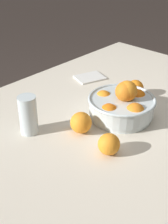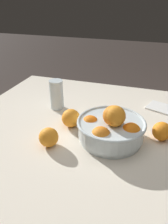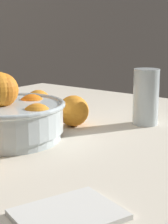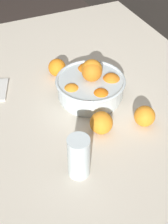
{
  "view_description": "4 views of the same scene",
  "coord_description": "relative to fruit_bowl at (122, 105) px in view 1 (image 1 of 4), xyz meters",
  "views": [
    {
      "loc": [
        0.94,
        0.65,
        1.4
      ],
      "look_at": [
        0.18,
        -0.05,
        0.79
      ],
      "focal_mm": 50.0,
      "sensor_mm": 36.0,
      "label": 1
    },
    {
      "loc": [
        -0.09,
        0.75,
        1.26
      ],
      "look_at": [
        0.17,
        -0.05,
        0.8
      ],
      "focal_mm": 35.0,
      "sensor_mm": 36.0,
      "label": 2
    },
    {
      "loc": [
        -0.53,
        -0.64,
        0.99
      ],
      "look_at": [
        0.16,
        -0.11,
        0.79
      ],
      "focal_mm": 60.0,
      "sensor_mm": 36.0,
      "label": 3
    },
    {
      "loc": [
        0.91,
        -0.4,
        1.54
      ],
      "look_at": [
        0.19,
        -0.08,
        0.81
      ],
      "focal_mm": 50.0,
      "sensor_mm": 36.0,
      "label": 4
    }
  ],
  "objects": [
    {
      "name": "dining_table",
      "position": [
        -0.03,
        -0.02,
        -0.12
      ],
      "size": [
        1.48,
        1.16,
        0.73
      ],
      "color": "beige",
      "rests_on": "ground_plane"
    },
    {
      "name": "juice_glass",
      "position": [
        0.32,
        -0.19,
        0.01
      ],
      "size": [
        0.07,
        0.07,
        0.15
      ],
      "color": "#F4A314",
      "rests_on": "dining_table"
    },
    {
      "name": "orange_loose_near_bowl",
      "position": [
        0.19,
        -0.05,
        -0.02
      ],
      "size": [
        0.08,
        0.08,
        0.08
      ],
      "primitive_type": "sphere",
      "color": "orange",
      "rests_on": "dining_table"
    },
    {
      "name": "napkin",
      "position": [
        -0.2,
        -0.35,
        -0.05
      ],
      "size": [
        0.17,
        0.15,
        0.01
      ],
      "primitive_type": "cube",
      "rotation": [
        0.0,
        0.0,
        -0.34
      ],
      "color": "white",
      "rests_on": "dining_table"
    },
    {
      "name": "fruit_bowl",
      "position": [
        0.0,
        0.0,
        0.0
      ],
      "size": [
        0.27,
        0.27,
        0.16
      ],
      "color": "silver",
      "rests_on": "dining_table"
    },
    {
      "name": "orange_loose_aside",
      "position": [
        0.22,
        0.11,
        -0.02
      ],
      "size": [
        0.08,
        0.08,
        0.08
      ],
      "primitive_type": "sphere",
      "color": "orange",
      "rests_on": "dining_table"
    },
    {
      "name": "orange_loose_front",
      "position": [
        -0.2,
        -0.07,
        -0.02
      ],
      "size": [
        0.08,
        0.08,
        0.08
      ],
      "primitive_type": "sphere",
      "color": "orange",
      "rests_on": "dining_table"
    }
  ]
}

